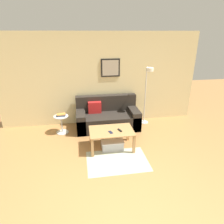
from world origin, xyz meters
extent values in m
plane|color=#A87542|center=(0.00, 0.00, 0.00)|extent=(16.00, 16.00, 0.00)
cube|color=beige|center=(0.00, 3.36, 1.27)|extent=(5.60, 0.06, 2.55)
cube|color=black|center=(0.28, 3.31, 1.60)|extent=(0.52, 0.02, 0.49)
cube|color=#ADA38E|center=(0.28, 3.30, 1.60)|extent=(0.45, 0.01, 0.42)
cube|color=#B2B79E|center=(0.10, 1.27, 0.00)|extent=(1.27, 0.89, 0.01)
cube|color=#28231E|center=(0.13, 2.87, 0.21)|extent=(1.71, 0.84, 0.41)
cube|color=#28231E|center=(0.13, 3.19, 0.64)|extent=(1.71, 0.20, 0.44)
cube|color=#28231E|center=(-0.60, 2.87, 0.27)|extent=(0.24, 0.84, 0.53)
cube|color=#28231E|center=(0.87, 2.87, 0.27)|extent=(0.24, 0.84, 0.53)
cube|color=red|center=(-0.21, 3.02, 0.57)|extent=(0.36, 0.14, 0.32)
cube|color=#AD7F4C|center=(0.06, 1.81, 0.44)|extent=(0.99, 0.65, 0.02)
cube|color=#AD7F4C|center=(-0.40, 1.52, 0.22)|extent=(0.06, 0.06, 0.43)
cube|color=#AD7F4C|center=(0.52, 1.52, 0.22)|extent=(0.06, 0.06, 0.43)
cube|color=#AD7F4C|center=(-0.40, 2.09, 0.22)|extent=(0.06, 0.06, 0.43)
cube|color=#AD7F4C|center=(0.52, 2.09, 0.22)|extent=(0.06, 0.06, 0.43)
cube|color=#B2B2B7|center=(0.08, 1.80, 0.10)|extent=(0.49, 0.38, 0.19)
cube|color=silver|center=(0.08, 1.80, 0.20)|extent=(0.51, 0.40, 0.02)
cylinder|color=silver|center=(1.24, 3.04, 0.01)|extent=(0.26, 0.26, 0.02)
cylinder|color=silver|center=(1.24, 3.04, 0.83)|extent=(0.03, 0.03, 1.63)
cylinder|color=silver|center=(1.24, 2.93, 1.65)|extent=(0.02, 0.22, 0.02)
cylinder|color=white|center=(1.24, 2.82, 1.62)|extent=(0.19, 0.19, 0.09)
cylinder|color=silver|center=(-1.12, 2.77, 0.01)|extent=(0.32, 0.32, 0.01)
cylinder|color=silver|center=(-1.12, 2.77, 0.24)|extent=(0.04, 0.04, 0.45)
cylinder|color=silver|center=(-1.12, 2.77, 0.47)|extent=(0.38, 0.38, 0.02)
cube|color=#335199|center=(-1.11, 2.78, 0.49)|extent=(0.24, 0.15, 0.02)
cube|color=#4C4C51|center=(-1.10, 2.77, 0.51)|extent=(0.21, 0.13, 0.02)
cube|color=#D18438|center=(-1.11, 2.78, 0.53)|extent=(0.23, 0.16, 0.02)
cube|color=black|center=(0.25, 1.76, 0.46)|extent=(0.09, 0.15, 0.02)
cube|color=#1E2338|center=(0.03, 1.71, 0.46)|extent=(0.11, 0.15, 0.01)
camera|label=1|loc=(-0.58, -2.17, 2.52)|focal=32.00mm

